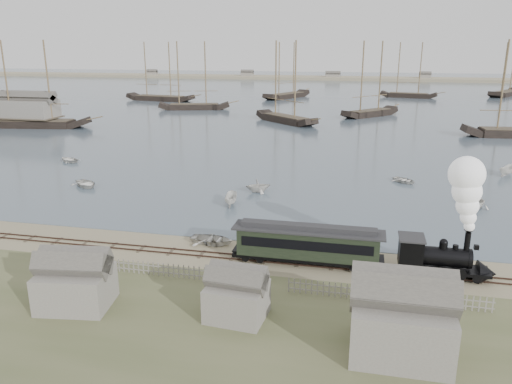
# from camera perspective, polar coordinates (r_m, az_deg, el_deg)

# --- Properties ---
(ground) EXTENTS (600.00, 600.00, 0.00)m
(ground) POSITION_cam_1_polar(r_m,az_deg,el_deg) (47.49, -0.86, -6.64)
(ground) COLOR gray
(ground) RESTS_ON ground
(harbor_water) EXTENTS (600.00, 336.00, 0.06)m
(harbor_water) POSITION_cam_1_polar(r_m,az_deg,el_deg) (213.57, 9.92, 11.15)
(harbor_water) COLOR #435260
(harbor_water) RESTS_ON ground
(rail_track) EXTENTS (120.00, 1.80, 0.16)m
(rail_track) POSITION_cam_1_polar(r_m,az_deg,el_deg) (45.69, -1.44, -7.54)
(rail_track) COLOR #3C2820
(rail_track) RESTS_ON ground
(picket_fence_west) EXTENTS (19.00, 0.10, 1.20)m
(picket_fence_west) POSITION_cam_1_polar(r_m,az_deg,el_deg) (43.40, -11.54, -9.31)
(picket_fence_west) COLOR slate
(picket_fence_west) RESTS_ON ground
(picket_fence_east) EXTENTS (15.00, 0.10, 1.20)m
(picket_fence_east) POSITION_cam_1_polar(r_m,az_deg,el_deg) (39.70, 14.73, -12.09)
(picket_fence_east) COLOR slate
(picket_fence_east) RESTS_ON ground
(shed_left) EXTENTS (5.00, 4.00, 4.10)m
(shed_left) POSITION_cam_1_polar(r_m,az_deg,el_deg) (40.27, -19.71, -12.12)
(shed_left) COLOR slate
(shed_left) RESTS_ON ground
(shed_mid) EXTENTS (4.00, 3.50, 3.60)m
(shed_mid) POSITION_cam_1_polar(r_m,az_deg,el_deg) (36.64, -2.18, -14.08)
(shed_mid) COLOR slate
(shed_mid) RESTS_ON ground
(shed_right) EXTENTS (6.00, 5.00, 5.10)m
(shed_right) POSITION_cam_1_polar(r_m,az_deg,el_deg) (34.15, 15.94, -17.26)
(shed_right) COLOR slate
(shed_right) RESTS_ON ground
(far_spit) EXTENTS (500.00, 20.00, 1.80)m
(far_spit) POSITION_cam_1_polar(r_m,az_deg,el_deg) (293.29, 10.75, 12.46)
(far_spit) COLOR tan
(far_spit) RESTS_ON ground
(locomotive) EXTENTS (7.92, 2.96, 9.87)m
(locomotive) POSITION_cam_1_polar(r_m,az_deg,el_deg) (43.59, 22.18, -3.65)
(locomotive) COLOR black
(locomotive) RESTS_ON ground
(passenger_coach) EXTENTS (13.16, 2.54, 3.20)m
(passenger_coach) POSITION_cam_1_polar(r_m,az_deg,el_deg) (43.98, 5.91, -5.80)
(passenger_coach) COLOR black
(passenger_coach) RESTS_ON ground
(beached_dinghy) EXTENTS (3.32, 4.45, 0.88)m
(beached_dinghy) POSITION_cam_1_polar(r_m,az_deg,el_deg) (48.96, -5.05, -5.42)
(beached_dinghy) COLOR silver
(beached_dinghy) RESTS_ON ground
(rowboat_0) EXTENTS (5.09, 5.37, 0.90)m
(rowboat_0) POSITION_cam_1_polar(r_m,az_deg,el_deg) (71.82, -18.86, 0.92)
(rowboat_0) COLOR silver
(rowboat_0) RESTS_ON harbor_water
(rowboat_1) EXTENTS (4.09, 4.30, 1.77)m
(rowboat_1) POSITION_cam_1_polar(r_m,az_deg,el_deg) (65.43, 0.25, 0.75)
(rowboat_1) COLOR silver
(rowboat_1) RESTS_ON harbor_water
(rowboat_2) EXTENTS (3.74, 1.82, 1.39)m
(rowboat_2) POSITION_cam_1_polar(r_m,az_deg,el_deg) (60.20, -2.91, -0.86)
(rowboat_2) COLOR silver
(rowboat_2) RESTS_ON harbor_water
(rowboat_3) EXTENTS (4.27, 4.35, 0.74)m
(rowboat_3) POSITION_cam_1_polar(r_m,az_deg,el_deg) (73.09, 16.59, 1.31)
(rowboat_3) COLOR silver
(rowboat_3) RESTS_ON harbor_water
(rowboat_4) EXTENTS (3.81, 3.62, 1.57)m
(rowboat_4) POSITION_cam_1_polar(r_m,az_deg,el_deg) (64.62, 24.10, -1.01)
(rowboat_4) COLOR silver
(rowboat_4) RESTS_ON harbor_water
(rowboat_5) EXTENTS (3.95, 3.51, 1.49)m
(rowboat_5) POSITION_cam_1_polar(r_m,az_deg,el_deg) (82.74, 26.76, 2.20)
(rowboat_5) COLOR silver
(rowboat_5) RESTS_ON harbor_water
(rowboat_6) EXTENTS (4.24, 4.76, 0.81)m
(rowboat_6) POSITION_cam_1_polar(r_m,az_deg,el_deg) (88.48, -20.59, 3.52)
(rowboat_6) COLOR silver
(rowboat_6) RESTS_ON harbor_water
(schooner_0) EXTENTS (26.64, 9.66, 20.00)m
(schooner_0) POSITION_cam_1_polar(r_m,az_deg,el_deg) (128.99, -24.48, 11.16)
(schooner_0) COLOR black
(schooner_0) RESTS_ON harbor_water
(schooner_1) EXTENTS (21.55, 10.33, 20.00)m
(schooner_1) POSITION_cam_1_polar(r_m,az_deg,el_deg) (153.02, -7.19, 13.06)
(schooner_1) COLOR black
(schooner_1) RESTS_ON harbor_water
(schooner_2) EXTENTS (18.18, 17.66, 20.00)m
(schooner_2) POSITION_cam_1_polar(r_m,az_deg,el_deg) (125.37, 3.48, 12.45)
(schooner_2) COLOR black
(schooner_2) RESTS_ON harbor_water
(schooner_3) EXTENTS (15.91, 17.75, 20.00)m
(schooner_3) POSITION_cam_1_polar(r_m,az_deg,el_deg) (140.25, 13.14, 12.48)
(schooner_3) COLOR black
(schooner_3) RESTS_ON harbor_water
(schooner_6) EXTENTS (25.72, 9.51, 20.00)m
(schooner_6) POSITION_cam_1_polar(r_m,az_deg,el_deg) (180.29, -11.05, 13.38)
(schooner_6) COLOR black
(schooner_6) RESTS_ON harbor_water
(schooner_7) EXTENTS (15.41, 24.03, 20.00)m
(schooner_7) POSITION_cam_1_polar(r_m,az_deg,el_deg) (186.75, 3.60, 13.73)
(schooner_7) COLOR black
(schooner_7) RESTS_ON harbor_water
(schooner_8) EXTENTS (20.65, 8.72, 20.00)m
(schooner_8) POSITION_cam_1_polar(r_m,az_deg,el_deg) (195.98, 17.23, 13.18)
(schooner_8) COLOR black
(schooner_8) RESTS_ON harbor_water
(schooner_9) EXTENTS (18.04, 25.04, 20.00)m
(schooner_9) POSITION_cam_1_polar(r_m,az_deg,el_deg) (217.65, 26.93, 12.42)
(schooner_9) COLOR black
(schooner_9) RESTS_ON harbor_water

